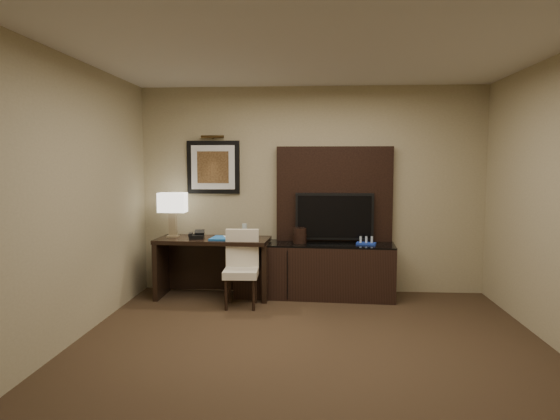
# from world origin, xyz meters

# --- Properties ---
(floor) EXTENTS (4.50, 5.00, 0.01)m
(floor) POSITION_xyz_m (0.00, 0.00, -0.01)
(floor) COLOR #342417
(floor) RESTS_ON ground
(ceiling) EXTENTS (4.50, 5.00, 0.01)m
(ceiling) POSITION_xyz_m (0.00, 0.00, 2.70)
(ceiling) COLOR silver
(ceiling) RESTS_ON wall_back
(wall_back) EXTENTS (4.50, 0.01, 2.70)m
(wall_back) POSITION_xyz_m (0.00, 2.50, 1.35)
(wall_back) COLOR tan
(wall_back) RESTS_ON floor
(wall_front) EXTENTS (4.50, 0.01, 2.70)m
(wall_front) POSITION_xyz_m (0.00, -2.50, 1.35)
(wall_front) COLOR tan
(wall_front) RESTS_ON floor
(wall_left) EXTENTS (0.01, 5.00, 2.70)m
(wall_left) POSITION_xyz_m (-2.25, 0.00, 1.35)
(wall_left) COLOR tan
(wall_left) RESTS_ON floor
(desk) EXTENTS (1.45, 0.69, 0.76)m
(desk) POSITION_xyz_m (-1.24, 2.10, 0.38)
(desk) COLOR black
(desk) RESTS_ON floor
(credenza) EXTENTS (2.03, 0.68, 0.69)m
(credenza) POSITION_xyz_m (0.05, 2.20, 0.34)
(credenza) COLOR black
(credenza) RESTS_ON floor
(tv_wall_panel) EXTENTS (1.50, 0.12, 1.30)m
(tv_wall_panel) POSITION_xyz_m (0.30, 2.44, 1.27)
(tv_wall_panel) COLOR black
(tv_wall_panel) RESTS_ON wall_back
(tv) EXTENTS (1.00, 0.08, 0.60)m
(tv) POSITION_xyz_m (0.30, 2.34, 1.02)
(tv) COLOR black
(tv) RESTS_ON tv_wall_panel
(artwork) EXTENTS (0.70, 0.04, 0.70)m
(artwork) POSITION_xyz_m (-1.30, 2.48, 1.65)
(artwork) COLOR black
(artwork) RESTS_ON wall_back
(picture_light) EXTENTS (0.04, 0.04, 0.30)m
(picture_light) POSITION_xyz_m (-1.30, 2.44, 2.05)
(picture_light) COLOR #422F15
(picture_light) RESTS_ON wall_back
(desk_chair) EXTENTS (0.42, 0.48, 0.83)m
(desk_chair) POSITION_xyz_m (-0.82, 1.68, 0.42)
(desk_chair) COLOR #ECE1C5
(desk_chair) RESTS_ON floor
(table_lamp) EXTENTS (0.40, 0.27, 0.60)m
(table_lamp) POSITION_xyz_m (-1.78, 2.18, 1.06)
(table_lamp) COLOR #95815C
(table_lamp) RESTS_ON desk
(desk_phone) EXTENTS (0.20, 0.18, 0.09)m
(desk_phone) POSITION_xyz_m (-1.43, 2.04, 0.80)
(desk_phone) COLOR black
(desk_phone) RESTS_ON desk
(blue_folder) EXTENTS (0.28, 0.36, 0.02)m
(blue_folder) POSITION_xyz_m (-1.12, 2.04, 0.77)
(blue_folder) COLOR #1A5BAC
(blue_folder) RESTS_ON desk
(book) EXTENTS (0.18, 0.09, 0.24)m
(book) POSITION_xyz_m (-1.08, 2.07, 0.88)
(book) COLOR beige
(book) RESTS_ON desk
(water_bottle) EXTENTS (0.07, 0.07, 0.18)m
(water_bottle) POSITION_xyz_m (-0.84, 2.13, 0.85)
(water_bottle) COLOR #B1C6C9
(water_bottle) RESTS_ON desk
(ice_bucket) EXTENTS (0.22, 0.22, 0.19)m
(ice_bucket) POSITION_xyz_m (-0.14, 2.21, 0.79)
(ice_bucket) COLOR black
(ice_bucket) RESTS_ON credenza
(minibar_tray) EXTENTS (0.27, 0.19, 0.09)m
(minibar_tray) POSITION_xyz_m (0.69, 2.17, 0.73)
(minibar_tray) COLOR #1C3AB8
(minibar_tray) RESTS_ON credenza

